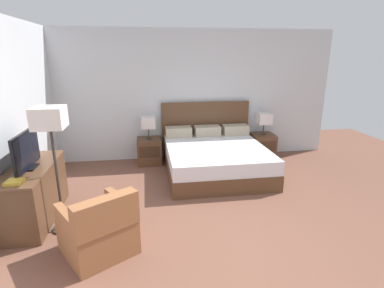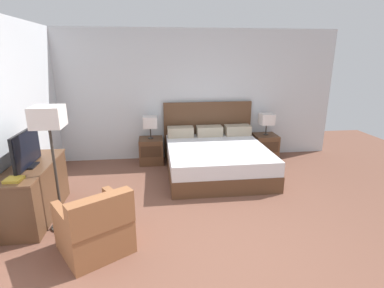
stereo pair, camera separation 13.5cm
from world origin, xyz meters
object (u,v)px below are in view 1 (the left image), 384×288
Objects in this scene: table_lamp_left at (148,123)px; floor_lamp at (50,128)px; nightstand_left at (149,151)px; armchair_by_window at (99,230)px; tv at (26,151)px; book_red_cover at (15,182)px; table_lamp_right at (264,119)px; dresser at (35,192)px; bed at (215,157)px; nightstand_right at (262,146)px.

floor_lamp is (-1.12, -2.28, 0.48)m from table_lamp_left.
nightstand_left is 2.90m from armchair_by_window.
floor_lamp is at bearing -34.77° from tv.
table_lamp_right is at bearing 32.06° from book_red_cover.
dresser is at bearing -128.30° from table_lamp_left.
book_red_cover is (-3.92, -2.46, -0.09)m from table_lamp_right.
nightstand_left is 2.93m from book_red_cover.
floor_lamp reaches higher than book_red_cover.
nightstand_right is (1.20, 0.66, -0.04)m from bed.
bed is at bearing 33.31° from book_red_cover.
dresser is (-1.53, -1.94, 0.13)m from nightstand_left.
book_red_cover reaches higher than nightstand_left.
table_lamp_left is 1.00× the size of table_lamp_right.
nightstand_left is 1.14× the size of table_lamp_right.
armchair_by_window is (0.94, -0.90, -0.10)m from dresser.
nightstand_left is 0.54× the size of armchair_by_window.
book_red_cover reaches higher than armchair_by_window.
floor_lamp is (0.41, -0.33, 0.94)m from dresser.
bed reaches higher than nightstand_right.
armchair_by_window reaches higher than nightstand_right.
tv reaches higher than nightstand_left.
floor_lamp is (0.40, 0.18, 0.57)m from book_red_cover.
bed is 1.27× the size of floor_lamp.
nightstand_right is 1.14× the size of table_lamp_right.
floor_lamp reaches higher than table_lamp_left.
bed is 3.87× the size of nightstand_right.
table_lamp_left is 0.33× the size of dresser.
dresser is 1.75× the size of tv.
nightstand_left is 2.61m from tv.
floor_lamp reaches higher than nightstand_right.
book_red_cover is at bearing -147.94° from table_lamp_right.
table_lamp_right is 4.41m from dresser.
armchair_by_window is (0.94, -0.85, -0.68)m from tv.
table_lamp_left is at bearing 90.00° from nightstand_left.
book_red_cover reaches higher than nightstand_right.
table_lamp_right is 0.33× the size of dresser.
bed is at bearing 25.03° from dresser.
bed is 3.11m from tv.
nightstand_left is 2.48m from dresser.
armchair_by_window reaches higher than dresser.
bed is 2.51× the size of tv.
nightstand_left is 0.65× the size of tv.
dresser is 0.64m from book_red_cover.
bed is 1.44× the size of dresser.
bed is 4.41× the size of table_lamp_right.
nightstand_right is 2.47m from table_lamp_left.
nightstand_right is at bearing -90.00° from table_lamp_right.
table_lamp_left is (0.00, 0.00, 0.59)m from nightstand_left.
table_lamp_right is 4.63m from book_red_cover.
table_lamp_right is at bearing 26.30° from dresser.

